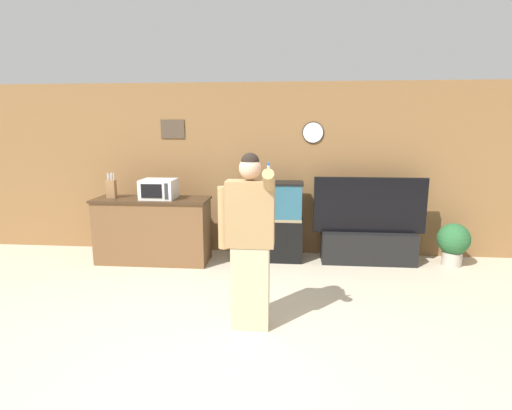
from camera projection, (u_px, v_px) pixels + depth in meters
ground_plane at (212, 361)px, 3.37m from camera, size 18.00×18.00×0.00m
wall_back_paneled at (250, 169)px, 6.15m from camera, size 10.00×0.08×2.60m
counter_island at (153, 230)px, 5.80m from camera, size 1.64×0.59×0.94m
microwave at (159, 189)px, 5.67m from camera, size 0.48×0.40×0.28m
knife_block at (111, 189)px, 5.72m from camera, size 0.13×0.09×0.36m
aquarium_on_stand at (268, 221)px, 5.89m from camera, size 1.03×0.43×1.16m
tv_on_stand at (368, 238)px, 5.78m from camera, size 1.60×0.40×1.25m
person_standing at (249, 240)px, 3.78m from camera, size 0.54×0.41×1.72m
potted_plant at (453, 242)px, 5.65m from camera, size 0.45×0.45×0.61m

